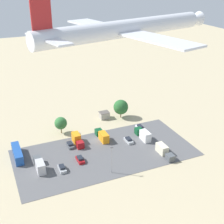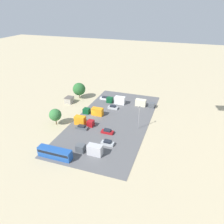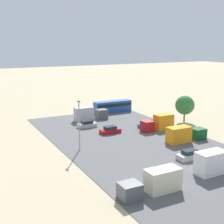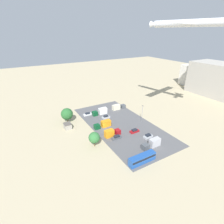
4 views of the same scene
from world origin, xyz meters
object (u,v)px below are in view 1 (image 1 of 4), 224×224
object	(u,v)px
bus	(17,153)
airplane	(128,28)
parked_truck_2	(77,140)
parked_car_3	(62,168)
parked_car_2	(80,159)
parked_car_4	(140,127)
parked_truck_1	(40,165)
parked_truck_3	(164,151)
parked_truck_4	(102,136)
parked_car_1	(70,145)
shed_building	(104,115)
parked_car_0	(129,140)
parked_truck_0	(143,135)

from	to	relation	value
bus	airplane	xyz separation A→B (m)	(-20.19, 38.95, 44.93)
bus	parked_truck_2	world-z (taller)	parked_truck_2
bus	parked_car_3	xyz separation A→B (m)	(-11.48, 12.76, -1.04)
parked_car_2	parked_car_4	distance (m)	30.68
parked_car_3	bus	bearing A→B (deg)	131.97
parked_truck_1	parked_car_3	bearing A→B (deg)	-27.74
parked_truck_3	parked_truck_4	xyz separation A→B (m)	(14.97, -17.92, 0.05)
parked_car_2	parked_truck_1	size ratio (longest dim) A/B	0.52
parked_car_1	parked_truck_2	size ratio (longest dim) A/B	0.62
shed_building	parked_truck_1	distance (m)	40.90
parked_car_4	parked_truck_1	distance (m)	42.66
parked_truck_1	parked_truck_4	size ratio (longest dim) A/B	0.99
parked_car_0	parked_truck_2	bearing A→B (deg)	-20.05
parked_truck_3	parked_truck_4	size ratio (longest dim) A/B	1.01
parked_car_0	airplane	xyz separation A→B (m)	(17.74, 33.40, 45.97)
parked_car_0	parked_car_1	xyz separation A→B (m)	(20.14, -5.40, -0.05)
bus	parked_truck_0	bearing A→B (deg)	172.96
parked_car_1	parked_car_3	xyz separation A→B (m)	(6.31, 12.62, 0.05)
shed_building	parked_truck_3	xyz separation A→B (m)	(-7.71, 33.82, 0.04)
parked_car_4	bus	bearing A→B (deg)	1.98
parked_car_3	parked_car_4	bearing A→B (deg)	22.32
shed_building	parked_truck_3	distance (m)	34.68
parked_car_0	parked_car_2	xyz separation A→B (m)	(19.75, 4.68, -0.02)
parked_car_4	parked_truck_0	distance (m)	7.54
parked_car_4	parked_truck_4	distance (m)	16.51
bus	parked_truck_3	bearing A→B (deg)	158.34
bus	parked_car_1	world-z (taller)	bus
parked_car_2	parked_car_4	size ratio (longest dim) A/B	0.95
parked_car_0	parked_car_1	bearing A→B (deg)	-15.02
parked_car_4	parked_car_3	bearing A→B (deg)	22.32
bus	parked_truck_3	world-z (taller)	bus
bus	parked_car_4	xyz separation A→B (m)	(-46.48, -1.61, -1.11)
parked_truck_4	parked_car_3	bearing A→B (deg)	-145.45
bus	parked_car_3	world-z (taller)	bus
parked_car_0	parked_car_3	xyz separation A→B (m)	(26.44, 7.22, 0.00)
parked_car_3	airplane	xyz separation A→B (m)	(-8.70, 26.18, 45.97)
shed_building	parked_truck_1	xyz separation A→B (m)	(32.02, 25.45, 0.22)
parked_truck_3	bus	bearing A→B (deg)	-21.66
parked_truck_4	parked_car_2	bearing A→B (deg)	-139.22
parked_car_2	parked_truck_3	distance (m)	27.94
parked_car_0	parked_truck_0	size ratio (longest dim) A/B	0.51
parked_car_3	parked_truck_2	distance (m)	16.40
parked_truck_4	parked_truck_2	bearing A→B (deg)	175.85
shed_building	parked_car_4	xyz separation A→B (m)	(-9.16, 14.32, -0.74)
parked_truck_0	parked_truck_3	bearing A→B (deg)	-85.15
parked_truck_0	shed_building	bearing A→B (deg)	107.30
parked_truck_1	parked_truck_2	world-z (taller)	parked_truck_1
parked_truck_3	parked_car_0	bearing A→B (deg)	-60.06
shed_building	parked_truck_2	distance (m)	22.48
parked_truck_1	parked_car_0	bearing A→B (deg)	6.95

